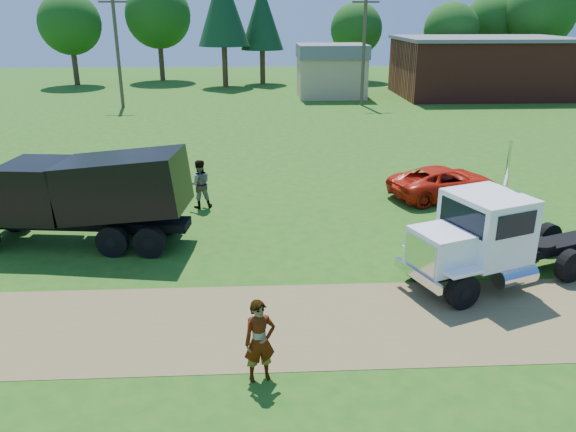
{
  "coord_description": "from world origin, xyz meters",
  "views": [
    {
      "loc": [
        -2.76,
        -12.62,
        7.6
      ],
      "look_at": [
        -1.9,
        3.67,
        1.6
      ],
      "focal_mm": 35.0,
      "sensor_mm": 36.0,
      "label": 1
    }
  ],
  "objects_px": {
    "black_dump_truck": "(84,193)",
    "orange_pickup": "(444,182)",
    "white_semi_tractor": "(487,239)",
    "spectator_a": "(260,341)"
  },
  "relations": [
    {
      "from": "black_dump_truck",
      "to": "orange_pickup",
      "type": "xyz_separation_m",
      "value": [
        13.79,
        4.36,
        -1.15
      ]
    },
    {
      "from": "orange_pickup",
      "to": "spectator_a",
      "type": "bearing_deg",
      "value": 128.75
    },
    {
      "from": "white_semi_tractor",
      "to": "black_dump_truck",
      "type": "height_order",
      "value": "white_semi_tractor"
    },
    {
      "from": "black_dump_truck",
      "to": "spectator_a",
      "type": "height_order",
      "value": "black_dump_truck"
    },
    {
      "from": "black_dump_truck",
      "to": "orange_pickup",
      "type": "relative_size",
      "value": 1.61
    },
    {
      "from": "white_semi_tractor",
      "to": "orange_pickup",
      "type": "relative_size",
      "value": 1.42
    },
    {
      "from": "black_dump_truck",
      "to": "spectator_a",
      "type": "relative_size",
      "value": 4.08
    },
    {
      "from": "white_semi_tractor",
      "to": "spectator_a",
      "type": "bearing_deg",
      "value": -167.86
    },
    {
      "from": "white_semi_tractor",
      "to": "orange_pickup",
      "type": "xyz_separation_m",
      "value": [
        1.39,
        8.04,
        -0.73
      ]
    },
    {
      "from": "orange_pickup",
      "to": "white_semi_tractor",
      "type": "bearing_deg",
      "value": 151.88
    }
  ]
}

